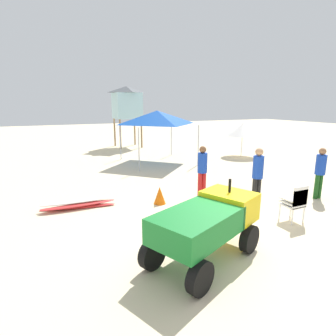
{
  "coord_description": "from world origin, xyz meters",
  "views": [
    {
      "loc": [
        -3.82,
        -4.89,
        3.08
      ],
      "look_at": [
        -0.4,
        2.5,
        1.19
      ],
      "focal_mm": 29.52,
      "sensor_mm": 36.0,
      "label": 1
    }
  ],
  "objects_px": {
    "stacked_plastic_chairs": "(296,201)",
    "surfboard_pile": "(77,205)",
    "lifeguard_near_right": "(258,173)",
    "popup_canopy": "(157,117)",
    "beach_umbrella_left": "(243,130)",
    "utility_cart": "(208,221)",
    "lifeguard_tower": "(127,102)",
    "lifeguard_far_right": "(320,170)",
    "lifeguard_near_left": "(202,168)",
    "traffic_cone_near": "(160,195)"
  },
  "relations": [
    {
      "from": "surfboard_pile",
      "to": "traffic_cone_near",
      "type": "bearing_deg",
      "value": -15.42
    },
    {
      "from": "lifeguard_far_right",
      "to": "popup_canopy",
      "type": "distance_m",
      "value": 8.22
    },
    {
      "from": "lifeguard_tower",
      "to": "stacked_plastic_chairs",
      "type": "bearing_deg",
      "value": -89.61
    },
    {
      "from": "lifeguard_tower",
      "to": "lifeguard_far_right",
      "type": "bearing_deg",
      "value": -80.18
    },
    {
      "from": "lifeguard_near_left",
      "to": "traffic_cone_near",
      "type": "xyz_separation_m",
      "value": [
        -1.57,
        -0.03,
        -0.73
      ]
    },
    {
      "from": "popup_canopy",
      "to": "lifeguard_tower",
      "type": "height_order",
      "value": "lifeguard_tower"
    },
    {
      "from": "lifeguard_near_right",
      "to": "utility_cart",
      "type": "bearing_deg",
      "value": -147.57
    },
    {
      "from": "utility_cart",
      "to": "stacked_plastic_chairs",
      "type": "height_order",
      "value": "utility_cart"
    },
    {
      "from": "traffic_cone_near",
      "to": "surfboard_pile",
      "type": "bearing_deg",
      "value": 164.58
    },
    {
      "from": "lifeguard_near_right",
      "to": "popup_canopy",
      "type": "height_order",
      "value": "popup_canopy"
    },
    {
      "from": "surfboard_pile",
      "to": "beach_umbrella_left",
      "type": "xyz_separation_m",
      "value": [
        10.15,
        4.82,
        1.47
      ]
    },
    {
      "from": "stacked_plastic_chairs",
      "to": "surfboard_pile",
      "type": "bearing_deg",
      "value": 145.93
    },
    {
      "from": "stacked_plastic_chairs",
      "to": "lifeguard_tower",
      "type": "xyz_separation_m",
      "value": [
        -0.1,
        14.78,
        2.58
      ]
    },
    {
      "from": "lifeguard_near_left",
      "to": "lifeguard_near_right",
      "type": "distance_m",
      "value": 1.79
    },
    {
      "from": "lifeguard_near_right",
      "to": "lifeguard_tower",
      "type": "height_order",
      "value": "lifeguard_tower"
    },
    {
      "from": "lifeguard_far_right",
      "to": "popup_canopy",
      "type": "bearing_deg",
      "value": 108.47
    },
    {
      "from": "lifeguard_near_left",
      "to": "stacked_plastic_chairs",
      "type": "bearing_deg",
      "value": -68.13
    },
    {
      "from": "popup_canopy",
      "to": "utility_cart",
      "type": "bearing_deg",
      "value": -106.64
    },
    {
      "from": "lifeguard_near_left",
      "to": "beach_umbrella_left",
      "type": "bearing_deg",
      "value": 41.53
    },
    {
      "from": "lifeguard_near_right",
      "to": "popup_canopy",
      "type": "distance_m",
      "value": 7.45
    },
    {
      "from": "traffic_cone_near",
      "to": "lifeguard_near_left",
      "type": "bearing_deg",
      "value": 1.22
    },
    {
      "from": "lifeguard_near_right",
      "to": "traffic_cone_near",
      "type": "height_order",
      "value": "lifeguard_near_right"
    },
    {
      "from": "stacked_plastic_chairs",
      "to": "lifeguard_near_right",
      "type": "distance_m",
      "value": 1.49
    },
    {
      "from": "surfboard_pile",
      "to": "beach_umbrella_left",
      "type": "bearing_deg",
      "value": 25.41
    },
    {
      "from": "utility_cart",
      "to": "traffic_cone_near",
      "type": "xyz_separation_m",
      "value": [
        0.34,
        3.29,
        -0.51
      ]
    },
    {
      "from": "stacked_plastic_chairs",
      "to": "beach_umbrella_left",
      "type": "distance_m",
      "value": 9.74
    },
    {
      "from": "traffic_cone_near",
      "to": "popup_canopy",
      "type": "bearing_deg",
      "value": 67.89
    },
    {
      "from": "utility_cart",
      "to": "lifeguard_tower",
      "type": "height_order",
      "value": "lifeguard_tower"
    },
    {
      "from": "lifeguard_far_right",
      "to": "lifeguard_tower",
      "type": "height_order",
      "value": "lifeguard_tower"
    },
    {
      "from": "surfboard_pile",
      "to": "lifeguard_far_right",
      "type": "xyz_separation_m",
      "value": [
        7.4,
        -2.41,
        0.86
      ]
    },
    {
      "from": "surfboard_pile",
      "to": "lifeguard_tower",
      "type": "height_order",
      "value": "lifeguard_tower"
    },
    {
      "from": "surfboard_pile",
      "to": "lifeguard_tower",
      "type": "bearing_deg",
      "value": 66.06
    },
    {
      "from": "lifeguard_tower",
      "to": "traffic_cone_near",
      "type": "bearing_deg",
      "value": -102.26
    },
    {
      "from": "utility_cart",
      "to": "lifeguard_near_left",
      "type": "height_order",
      "value": "lifeguard_near_left"
    },
    {
      "from": "beach_umbrella_left",
      "to": "traffic_cone_near",
      "type": "distance_m",
      "value": 9.57
    },
    {
      "from": "lifeguard_near_right",
      "to": "lifeguard_near_left",
      "type": "bearing_deg",
      "value": 127.68
    },
    {
      "from": "utility_cart",
      "to": "stacked_plastic_chairs",
      "type": "relative_size",
      "value": 2.76
    },
    {
      "from": "popup_canopy",
      "to": "lifeguard_near_right",
      "type": "bearing_deg",
      "value": -88.08
    },
    {
      "from": "stacked_plastic_chairs",
      "to": "popup_canopy",
      "type": "relative_size",
      "value": 0.32
    },
    {
      "from": "utility_cart",
      "to": "lifeguard_near_right",
      "type": "relative_size",
      "value": 1.56
    },
    {
      "from": "utility_cart",
      "to": "popup_canopy",
      "type": "distance_m",
      "value": 9.77
    },
    {
      "from": "utility_cart",
      "to": "popup_canopy",
      "type": "relative_size",
      "value": 0.87
    },
    {
      "from": "stacked_plastic_chairs",
      "to": "lifeguard_far_right",
      "type": "height_order",
      "value": "lifeguard_far_right"
    },
    {
      "from": "lifeguard_far_right",
      "to": "traffic_cone_near",
      "type": "height_order",
      "value": "lifeguard_far_right"
    },
    {
      "from": "surfboard_pile",
      "to": "beach_umbrella_left",
      "type": "height_order",
      "value": "beach_umbrella_left"
    },
    {
      "from": "surfboard_pile",
      "to": "popup_canopy",
      "type": "relative_size",
      "value": 0.68
    },
    {
      "from": "popup_canopy",
      "to": "lifeguard_tower",
      "type": "xyz_separation_m",
      "value": [
        0.19,
        6.05,
        0.79
      ]
    },
    {
      "from": "popup_canopy",
      "to": "stacked_plastic_chairs",
      "type": "bearing_deg",
      "value": -88.1
    },
    {
      "from": "lifeguard_near_left",
      "to": "traffic_cone_near",
      "type": "distance_m",
      "value": 1.73
    },
    {
      "from": "utility_cart",
      "to": "traffic_cone_near",
      "type": "height_order",
      "value": "utility_cart"
    }
  ]
}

